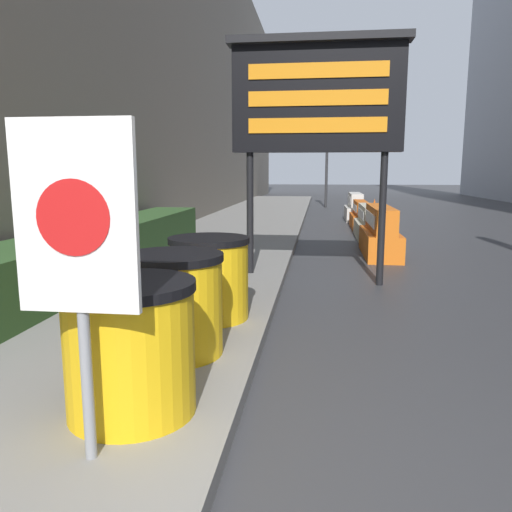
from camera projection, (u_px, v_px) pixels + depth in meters
building_left_facade at (149, 10)px, 11.40m from camera, size 0.40×50.40×10.49m
hedge_strip at (103, 249)px, 7.36m from camera, size 0.90×7.64×0.69m
barrel_drum_foreground at (130, 347)px, 3.04m from camera, size 0.81×0.81×0.83m
barrel_drum_middle at (174, 304)px, 4.04m from camera, size 0.81×0.81×0.83m
barrel_drum_back at (209, 278)px, 5.03m from camera, size 0.81×0.81×0.83m
warning_sign at (77, 238)px, 2.40m from camera, size 0.62×0.08×1.73m
message_board at (317, 99)px, 6.82m from camera, size 2.46×0.36×3.39m
jersey_barrier_orange_near at (380, 234)px, 9.60m from camera, size 0.63×2.11×0.94m
jersey_barrier_cream at (368, 224)px, 12.04m from camera, size 0.55×2.07×0.80m
jersey_barrier_orange_far at (360, 216)px, 14.28m from camera, size 0.53×1.77×0.77m
jersey_barrier_white at (355, 208)px, 16.46m from camera, size 0.63×1.91×0.90m
traffic_cone_near at (374, 208)px, 17.70m from camera, size 0.37×0.37×0.65m
traffic_light_near_curb at (327, 140)px, 21.91m from camera, size 0.28×0.45×4.10m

